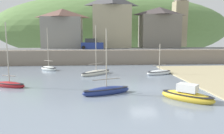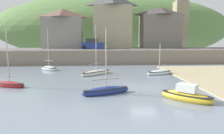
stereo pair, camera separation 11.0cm
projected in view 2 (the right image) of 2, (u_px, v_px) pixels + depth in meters
ground at (214, 129)px, 10.48m from camera, size 48.00×41.00×0.61m
quay_seawall at (122, 56)px, 36.92m from camera, size 48.00×9.40×2.40m
hillside_backdrop at (114, 28)px, 73.36m from camera, size 80.00×44.00×21.70m
waterfront_building_left at (63, 28)px, 43.01m from camera, size 7.98×6.22×7.85m
waterfront_building_centre at (112, 21)px, 43.49m from camera, size 8.02×4.81×10.90m
waterfront_building_right at (160, 27)px, 44.39m from camera, size 8.19×5.36×8.40m
church_with_spire at (180, 13)px, 48.29m from camera, size 3.00×3.00×14.73m
sailboat_blue_trim at (49, 68)px, 29.77m from camera, size 3.02×2.79×6.09m
dinghy_open_wooden at (10, 84)px, 19.88m from camera, size 3.44×2.09×6.13m
sailboat_tall_mast at (159, 72)px, 26.39m from camera, size 3.72×2.32×3.98m
sailboat_far_left at (106, 91)px, 17.41m from camera, size 4.23×2.35×5.52m
sailboat_white_hull at (187, 96)px, 15.65m from camera, size 3.82×3.64×1.43m
fishing_boat_green at (96, 73)px, 26.18m from camera, size 4.07×3.62×6.21m
parked_car_near_slipway at (93, 45)px, 39.45m from camera, size 4.25×2.10×1.95m
mooring_buoy at (184, 89)px, 18.47m from camera, size 0.48×0.48×0.48m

